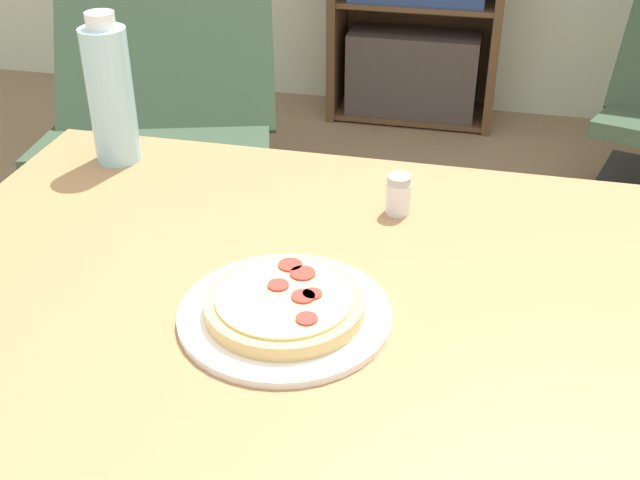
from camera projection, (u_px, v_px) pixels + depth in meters
dining_table at (330, 363)px, 1.09m from camera, size 1.21×0.88×0.76m
pizza_on_plate at (285, 308)px, 1.00m from camera, size 0.27×0.27×0.04m
drink_bottle at (110, 93)px, 1.34m from camera, size 0.08×0.08×0.26m
salt_shaker at (398, 195)px, 1.22m from camera, size 0.04×0.04×0.06m
lounge_chair_near at (168, 149)px, 2.56m from camera, size 0.85×0.92×0.88m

